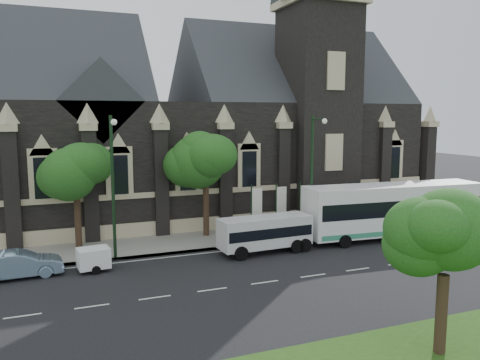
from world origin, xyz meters
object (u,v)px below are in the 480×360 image
tree_walk_right (207,159)px  banner_flag_right (303,202)px  tour_coach (394,209)px  box_trailer (94,258)px  street_lamp_mid (113,179)px  tree_park_east (446,233)px  tree_walk_left (78,165)px  banner_flag_left (255,206)px  sedan (19,264)px  banner_flag_center (280,204)px  street_lamp_near (313,170)px  shuttle_bus (265,232)px

tree_walk_right → banner_flag_right: size_ratio=1.95×
tour_coach → box_trailer: size_ratio=5.26×
banner_flag_right → street_lamp_mid: bearing=-172.4°
tree_park_east → tree_walk_left: bearing=120.9°
banner_flag_left → sedan: (-15.69, -3.26, -1.62)m
tree_park_east → banner_flag_center: 18.58m
banner_flag_center → sedan: banner_flag_center is taller
street_lamp_near → street_lamp_mid: bearing=180.0°
tree_walk_left → banner_flag_left: tree_walk_left is taller
banner_flag_right → tree_park_east: bearing=-102.6°
banner_flag_right → shuttle_bus: 6.23m
tree_walk_right → banner_flag_left: tree_walk_right is taller
tree_walk_left → banner_flag_right: tree_walk_left is taller
banner_flag_right → sedan: (-19.69, -3.26, -1.62)m
banner_flag_center → box_trailer: size_ratio=1.52×
street_lamp_mid → banner_flag_right: 14.67m
street_lamp_near → tree_walk_left: bearing=167.1°
tree_walk_left → banner_flag_right: (16.08, -1.70, -3.35)m
street_lamp_near → banner_flag_left: size_ratio=2.25×
shuttle_bus → sedan: size_ratio=1.36×
tree_park_east → box_trailer: 19.15m
tree_walk_right → tour_coach: bearing=-23.2°
tree_park_east → banner_flag_center: size_ratio=1.57×
tree_walk_left → shuttle_bus: (11.22, -5.46, -4.34)m
tree_walk_right → banner_flag_center: (5.08, -1.71, -3.43)m
tree_park_east → street_lamp_mid: 19.32m
street_lamp_near → box_trailer: bearing=-173.7°
street_lamp_mid → tree_walk_left: bearing=116.5°
box_trailer → shuttle_bus: bearing=-7.1°
box_trailer → tree_walk_right: bearing=25.2°
tree_park_east → banner_flag_right: bearing=77.4°
tree_walk_right → shuttle_bus: size_ratio=1.24×
banner_flag_center → sedan: (-17.69, -3.26, -1.62)m
tour_coach → banner_flag_center: bearing=158.0°
banner_flag_right → sedan: bearing=-170.6°
street_lamp_mid → banner_flag_center: size_ratio=2.25×
tree_walk_left → tour_coach: 22.56m
street_lamp_mid → shuttle_bus: (9.42, -1.85, -3.72)m
street_lamp_near → banner_flag_left: (-3.71, 1.91, -2.73)m
street_lamp_near → shuttle_bus: bearing=-158.0°
tour_coach → shuttle_bus: 10.42m
shuttle_bus → tree_park_east: bearing=-89.7°
banner_flag_left → banner_flag_center: size_ratio=1.00×
street_lamp_near → tour_coach: size_ratio=0.65×
tree_walk_right → tree_walk_left: bearing=-179.9°
tree_walk_right → street_lamp_mid: bearing=-153.4°
banner_flag_right → tree_walk_right: bearing=166.4°
banner_flag_center → banner_flag_left: bearing=180.0°
tree_walk_right → tree_walk_left: 9.01m
box_trailer → tree_park_east: bearing=-58.0°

